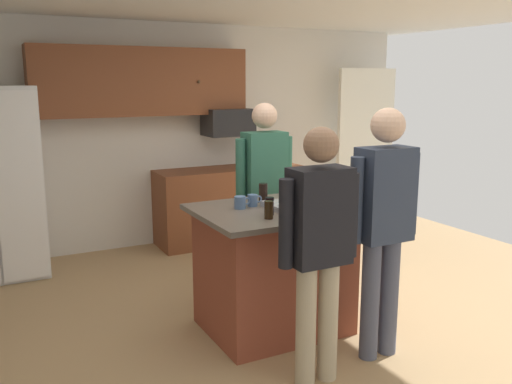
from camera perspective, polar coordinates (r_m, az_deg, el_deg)
name	(u,v)px	position (r m, az deg, el deg)	size (l,w,h in m)	color
floor	(292,327)	(4.51, 3.74, -13.84)	(7.04, 7.04, 0.00)	tan
back_wall	(172,135)	(6.66, -8.73, 5.92)	(6.40, 0.10, 2.60)	silver
french_door_window_panel	(365,144)	(7.59, 11.32, 4.97)	(0.90, 0.06, 2.00)	white
cabinet_run_upper	(142,82)	(6.32, -11.80, 11.20)	(2.40, 0.38, 0.75)	brown
cabinet_run_lower	(230,204)	(6.72, -2.78, -1.26)	(1.80, 0.63, 0.90)	brown
microwave_over_range	(228,122)	(6.59, -2.94, 7.28)	(0.56, 0.40, 0.32)	black
kitchen_island	(274,268)	(4.31, 1.86, -7.97)	(1.18, 0.96, 0.98)	brown
person_guest_left	(384,216)	(3.83, 13.17, -2.49)	(0.57, 0.23, 1.76)	#4C5166
person_guest_by_door	(264,184)	(4.99, 0.88, 0.89)	(0.57, 0.23, 1.74)	tan
person_guest_right	(319,240)	(3.43, 6.59, -5.01)	(0.57, 0.22, 1.66)	tan
glass_stout_tall	(269,210)	(3.84, 1.34, -1.88)	(0.06, 0.06, 0.13)	black
mug_ceramic_white	(253,200)	(4.23, -0.32, -0.88)	(0.12, 0.08, 0.09)	#4C6B99
glass_dark_ale	(263,192)	(4.39, 0.75, -0.05)	(0.07, 0.07, 0.15)	black
glass_pilsner	(270,206)	(3.95, 1.43, -1.48)	(0.06, 0.06, 0.13)	black
tumbler_amber	(336,200)	(4.10, 8.36, -0.88)	(0.07, 0.07, 0.17)	black
mug_blue_stoneware	(240,202)	(4.15, -1.65, -1.10)	(0.13, 0.09, 0.10)	#4C6B99
serving_tray	(294,204)	(4.22, 4.04, -1.28)	(0.44, 0.30, 0.04)	#B7B7BC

